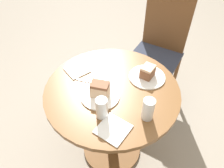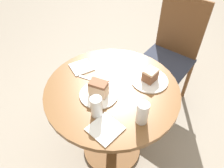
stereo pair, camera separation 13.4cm
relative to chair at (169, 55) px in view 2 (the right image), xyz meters
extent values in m
plane|color=gray|center=(0.07, -0.82, -0.52)|extent=(8.00, 8.00, 0.00)
cylinder|color=brown|center=(0.07, -0.82, -0.51)|extent=(0.48, 0.48, 0.03)
cylinder|color=brown|center=(0.07, -0.82, -0.16)|extent=(0.08, 0.08, 0.68)
cylinder|color=brown|center=(0.07, -0.82, 0.20)|extent=(0.85, 0.85, 0.03)
cylinder|color=brown|center=(-0.16, -0.31, -0.30)|extent=(0.04, 0.04, 0.45)
cylinder|color=brown|center=(0.23, -0.27, -0.30)|extent=(0.04, 0.04, 0.45)
cylinder|color=brown|center=(-0.21, 0.10, -0.30)|extent=(0.04, 0.04, 0.45)
cylinder|color=brown|center=(0.18, 0.15, -0.30)|extent=(0.04, 0.04, 0.45)
cube|color=#2D3342|center=(0.01, -0.08, -0.06)|extent=(0.48, 0.50, 0.03)
cube|color=brown|center=(-0.01, 0.14, 0.22)|extent=(0.41, 0.06, 0.53)
cylinder|color=silver|center=(0.05, -0.91, 0.22)|extent=(0.24, 0.24, 0.01)
cylinder|color=silver|center=(0.20, -0.59, 0.22)|extent=(0.24, 0.24, 0.01)
cube|color=beige|center=(0.05, -0.91, 0.26)|extent=(0.13, 0.10, 0.08)
cube|color=brown|center=(0.05, -0.91, 0.31)|extent=(0.12, 0.10, 0.02)
cube|color=brown|center=(0.20, -0.59, 0.25)|extent=(0.08, 0.09, 0.06)
cube|color=beige|center=(0.20, -0.59, 0.29)|extent=(0.08, 0.09, 0.02)
cylinder|color=beige|center=(0.15, -1.02, 0.25)|extent=(0.06, 0.06, 0.08)
cylinder|color=white|center=(0.15, -1.02, 0.28)|extent=(0.07, 0.07, 0.13)
cylinder|color=silver|center=(0.36, -0.88, 0.25)|extent=(0.06, 0.06, 0.08)
cylinder|color=white|center=(0.36, -0.88, 0.28)|extent=(0.07, 0.07, 0.14)
cube|color=white|center=(0.25, -1.06, 0.21)|extent=(0.16, 0.16, 0.01)
cube|color=silver|center=(-0.08, -0.85, 0.21)|extent=(0.17, 0.08, 0.00)
cube|color=white|center=(-0.22, -0.81, 0.21)|extent=(0.18, 0.18, 0.01)
camera|label=1|loc=(0.63, -1.59, 1.19)|focal=35.00mm
camera|label=2|loc=(0.74, -1.50, 1.19)|focal=35.00mm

